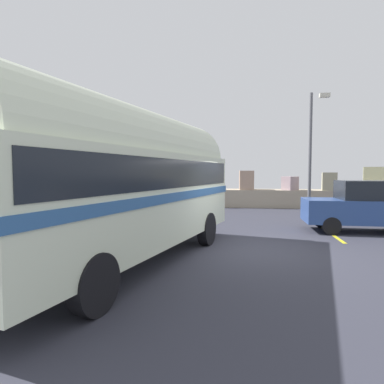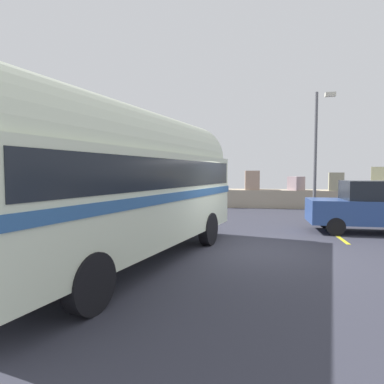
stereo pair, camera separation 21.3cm
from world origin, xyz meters
TOP-DOWN VIEW (x-y plane):
  - ground at (0.00, 0.00)m, footprint 32.00×26.00m
  - breakwater at (0.20, 11.77)m, footprint 31.36×2.33m
  - vintage_coach at (-2.93, -1.76)m, footprint 4.29×8.90m
  - parked_car_nearest at (4.17, 3.48)m, footprint 4.11×1.75m
  - lamp_post at (2.87, 6.43)m, footprint 0.89×0.33m

SIDE VIEW (x-z plane):
  - ground at x=0.00m, z-range 0.00..0.02m
  - breakwater at x=0.20m, z-range -0.45..2.05m
  - parked_car_nearest at x=4.17m, z-range 0.04..1.90m
  - vintage_coach at x=-2.93m, z-range 0.20..3.90m
  - lamp_post at x=2.87m, z-range 0.40..6.12m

